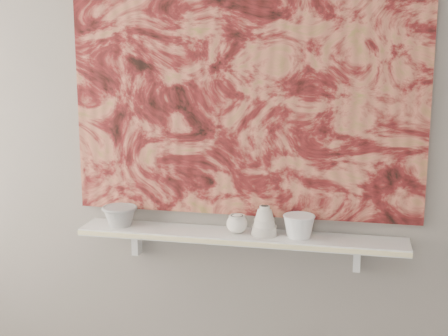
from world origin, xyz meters
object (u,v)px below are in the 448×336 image
(bell_vessel, at_px, (264,220))
(shelf, at_px, (240,237))
(bowl_grey, at_px, (120,216))
(bowl_white, at_px, (299,226))
(cup_cream, at_px, (237,224))
(painting, at_px, (244,88))

(bell_vessel, bearing_deg, shelf, 180.00)
(bowl_grey, xyz_separation_m, bowl_white, (0.79, 0.00, 0.00))
(cup_cream, xyz_separation_m, bowl_white, (0.26, 0.00, 0.01))
(shelf, bearing_deg, cup_cream, 180.00)
(shelf, xyz_separation_m, cup_cream, (-0.01, 0.00, 0.06))
(bell_vessel, xyz_separation_m, bowl_white, (0.15, 0.00, -0.01))
(painting, bearing_deg, bowl_grey, -171.54)
(shelf, bearing_deg, bowl_grey, 180.00)
(bell_vessel, bearing_deg, bowl_white, 0.00)
(painting, xyz_separation_m, bowl_grey, (-0.54, -0.08, -0.56))
(cup_cream, xyz_separation_m, bell_vessel, (0.12, 0.00, 0.02))
(bowl_grey, distance_m, cup_cream, 0.53)
(painting, bearing_deg, bell_vessel, -37.76)
(bowl_grey, bearing_deg, shelf, 0.00)
(bowl_grey, bearing_deg, bell_vessel, 0.00)
(cup_cream, distance_m, bowl_white, 0.26)
(painting, height_order, cup_cream, painting)
(bowl_grey, height_order, bell_vessel, bell_vessel)
(bell_vessel, bearing_deg, painting, 142.24)
(shelf, relative_size, cup_cream, 15.57)
(painting, xyz_separation_m, bell_vessel, (0.10, -0.08, -0.55))
(bell_vessel, bearing_deg, bowl_grey, 180.00)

